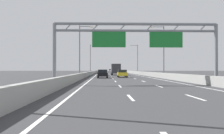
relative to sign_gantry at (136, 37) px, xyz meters
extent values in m
plane|color=#38383A|center=(-0.03, 76.06, -4.83)|extent=(260.00, 260.00, 0.00)
cube|color=white|center=(-1.83, -11.44, -4.83)|extent=(0.16, 3.00, 0.01)
cube|color=white|center=(-1.83, -2.44, -4.83)|extent=(0.16, 3.00, 0.01)
cube|color=white|center=(-1.83, 6.56, -4.83)|extent=(0.16, 3.00, 0.01)
cube|color=white|center=(-1.83, 15.56, -4.83)|extent=(0.16, 3.00, 0.01)
cube|color=white|center=(-1.83, 24.56, -4.83)|extent=(0.16, 3.00, 0.01)
cube|color=white|center=(-1.83, 33.56, -4.83)|extent=(0.16, 3.00, 0.01)
cube|color=white|center=(-1.83, 42.56, -4.83)|extent=(0.16, 3.00, 0.01)
cube|color=white|center=(-1.83, 51.56, -4.83)|extent=(0.16, 3.00, 0.01)
cube|color=white|center=(-1.83, 60.56, -4.83)|extent=(0.16, 3.00, 0.01)
cube|color=white|center=(-1.83, 69.56, -4.83)|extent=(0.16, 3.00, 0.01)
cube|color=white|center=(-1.83, 78.56, -4.83)|extent=(0.16, 3.00, 0.01)
cube|color=white|center=(-1.83, 87.56, -4.83)|extent=(0.16, 3.00, 0.01)
cube|color=white|center=(-1.83, 96.56, -4.83)|extent=(0.16, 3.00, 0.01)
cube|color=white|center=(-1.83, 105.56, -4.83)|extent=(0.16, 3.00, 0.01)
cube|color=white|center=(-1.83, 114.56, -4.83)|extent=(0.16, 3.00, 0.01)
cube|color=white|center=(-1.83, 123.56, -4.83)|extent=(0.16, 3.00, 0.01)
cube|color=white|center=(-1.83, 132.56, -4.83)|extent=(0.16, 3.00, 0.01)
cube|color=white|center=(1.77, -11.44, -4.83)|extent=(0.16, 3.00, 0.01)
cube|color=white|center=(1.77, -2.44, -4.83)|extent=(0.16, 3.00, 0.01)
cube|color=white|center=(1.77, 6.56, -4.83)|extent=(0.16, 3.00, 0.01)
cube|color=white|center=(1.77, 15.56, -4.83)|extent=(0.16, 3.00, 0.01)
cube|color=white|center=(1.77, 24.56, -4.83)|extent=(0.16, 3.00, 0.01)
cube|color=white|center=(1.77, 33.56, -4.83)|extent=(0.16, 3.00, 0.01)
cube|color=white|center=(1.77, 42.56, -4.83)|extent=(0.16, 3.00, 0.01)
cube|color=white|center=(1.77, 51.56, -4.83)|extent=(0.16, 3.00, 0.01)
cube|color=white|center=(1.77, 60.56, -4.83)|extent=(0.16, 3.00, 0.01)
cube|color=white|center=(1.77, 69.56, -4.83)|extent=(0.16, 3.00, 0.01)
cube|color=white|center=(1.77, 78.56, -4.83)|extent=(0.16, 3.00, 0.01)
cube|color=white|center=(1.77, 87.56, -4.83)|extent=(0.16, 3.00, 0.01)
cube|color=white|center=(1.77, 96.56, -4.83)|extent=(0.16, 3.00, 0.01)
cube|color=white|center=(1.77, 105.56, -4.83)|extent=(0.16, 3.00, 0.01)
cube|color=white|center=(1.77, 114.56, -4.83)|extent=(0.16, 3.00, 0.01)
cube|color=white|center=(1.77, 123.56, -4.83)|extent=(0.16, 3.00, 0.01)
cube|color=white|center=(1.77, 132.56, -4.83)|extent=(0.16, 3.00, 0.01)
cube|color=white|center=(-5.28, 64.06, -4.83)|extent=(0.16, 176.00, 0.01)
cube|color=white|center=(5.22, 64.06, -4.83)|extent=(0.16, 176.00, 0.01)
cube|color=#9E9E99|center=(-6.93, 86.06, -4.36)|extent=(0.45, 220.00, 0.95)
cube|color=#9E9E99|center=(6.87, 86.06, -4.36)|extent=(0.45, 220.00, 0.95)
cylinder|color=gray|center=(-8.31, 0.00, -1.73)|extent=(0.36, 0.36, 6.20)
cylinder|color=gray|center=(8.24, 0.00, -1.73)|extent=(0.36, 0.36, 6.20)
cylinder|color=gray|center=(-0.03, 0.00, 1.37)|extent=(16.54, 0.32, 0.32)
cylinder|color=gray|center=(-0.03, 0.00, 0.67)|extent=(16.54, 0.26, 0.26)
cylinder|color=gray|center=(-6.93, 0.00, 1.02)|extent=(0.74, 0.10, 0.74)
cylinder|color=gray|center=(-4.17, 0.00, 1.02)|extent=(0.74, 0.10, 0.74)
cylinder|color=gray|center=(-1.41, 0.00, 1.02)|extent=(0.74, 0.10, 0.74)
cylinder|color=gray|center=(1.34, 0.00, 1.02)|extent=(0.74, 0.10, 0.74)
cylinder|color=gray|center=(4.10, 0.00, 1.02)|extent=(0.74, 0.10, 0.74)
cylinder|color=gray|center=(6.86, 0.00, 1.02)|extent=(0.74, 0.10, 0.74)
cube|color=#19752D|center=(-2.80, 0.00, -0.23)|extent=(3.40, 0.12, 1.60)
cube|color=#19752D|center=(3.04, 0.00, -0.23)|extent=(3.40, 0.12, 1.60)
cylinder|color=slate|center=(-7.73, 19.99, -0.08)|extent=(0.20, 0.20, 9.50)
cylinder|color=slate|center=(-6.63, 19.99, 4.52)|extent=(2.20, 0.12, 0.12)
cube|color=#F2EAC6|center=(-5.53, 19.99, 4.42)|extent=(0.56, 0.28, 0.20)
cylinder|color=slate|center=(7.67, 19.99, -0.08)|extent=(0.20, 0.20, 9.50)
cylinder|color=slate|center=(6.57, 19.99, 4.52)|extent=(2.20, 0.12, 0.12)
cube|color=#F2EAC6|center=(5.47, 19.99, 4.42)|extent=(0.56, 0.28, 0.20)
cylinder|color=slate|center=(-7.73, 55.40, -0.08)|extent=(0.20, 0.20, 9.50)
cylinder|color=slate|center=(-6.63, 55.40, 4.52)|extent=(2.20, 0.12, 0.12)
cube|color=#F2EAC6|center=(-5.53, 55.40, 4.42)|extent=(0.56, 0.28, 0.20)
cylinder|color=slate|center=(7.67, 55.40, -0.08)|extent=(0.20, 0.20, 9.50)
cylinder|color=slate|center=(6.57, 55.40, 4.52)|extent=(2.20, 0.12, 0.12)
cube|color=#F2EAC6|center=(5.47, 55.40, 4.42)|extent=(0.56, 0.28, 0.20)
cube|color=silver|center=(0.04, 108.46, -4.18)|extent=(1.73, 4.17, 0.67)
cube|color=black|center=(0.04, 108.07, -3.58)|extent=(1.52, 1.69, 0.53)
cylinder|color=black|center=(-0.72, 110.00, -4.51)|extent=(0.22, 0.64, 0.64)
cylinder|color=black|center=(0.79, 110.00, -4.51)|extent=(0.22, 0.64, 0.64)
cylinder|color=black|center=(-0.72, 106.93, -4.51)|extent=(0.22, 0.64, 0.64)
cylinder|color=black|center=(0.79, 106.93, -4.51)|extent=(0.22, 0.64, 0.64)
cube|color=#2347AD|center=(-3.52, 30.82, -4.21)|extent=(1.87, 4.27, 0.61)
cube|color=black|center=(-3.52, 30.60, -3.64)|extent=(1.65, 1.93, 0.52)
cylinder|color=black|center=(-4.35, 32.41, -4.51)|extent=(0.22, 0.64, 0.64)
cylinder|color=black|center=(-2.69, 32.41, -4.51)|extent=(0.22, 0.64, 0.64)
cylinder|color=black|center=(-4.35, 29.24, -4.51)|extent=(0.22, 0.64, 0.64)
cylinder|color=black|center=(-2.69, 29.24, -4.51)|extent=(0.22, 0.64, 0.64)
cube|color=black|center=(-3.54, 19.29, -4.20)|extent=(1.82, 4.62, 0.64)
cube|color=black|center=(-3.54, 19.09, -3.60)|extent=(1.60, 2.08, 0.54)
cylinder|color=black|center=(-4.34, 21.05, -4.51)|extent=(0.22, 0.64, 0.64)
cylinder|color=black|center=(-2.74, 21.05, -4.51)|extent=(0.22, 0.64, 0.64)
cylinder|color=black|center=(-4.34, 17.53, -4.51)|extent=(0.22, 0.64, 0.64)
cylinder|color=black|center=(-2.74, 17.53, -4.51)|extent=(0.22, 0.64, 0.64)
cube|color=yellow|center=(0.21, 22.76, -4.20)|extent=(1.73, 4.69, 0.64)
cube|color=black|center=(0.21, 22.08, -3.62)|extent=(1.52, 2.08, 0.51)
cylinder|color=black|center=(-0.55, 24.55, -4.51)|extent=(0.22, 0.64, 0.64)
cylinder|color=black|center=(0.96, 24.55, -4.51)|extent=(0.22, 0.64, 0.64)
cylinder|color=black|center=(-0.55, 20.97, -4.51)|extent=(0.22, 0.64, 0.64)
cylinder|color=black|center=(0.96, 20.97, -4.51)|extent=(0.22, 0.64, 0.64)
cube|color=orange|center=(3.60, 85.92, -4.16)|extent=(1.71, 4.16, 0.70)
cube|color=black|center=(3.60, 86.11, -3.57)|extent=(1.50, 1.99, 0.49)
cylinder|color=black|center=(2.86, 87.45, -4.51)|extent=(0.22, 0.64, 0.64)
cylinder|color=black|center=(4.35, 87.45, -4.51)|extent=(0.22, 0.64, 0.64)
cylinder|color=black|center=(2.86, 84.38, -4.51)|extent=(0.22, 0.64, 0.64)
cylinder|color=black|center=(4.35, 84.38, -4.51)|extent=(0.22, 0.64, 0.64)
cube|color=#1E7A38|center=(-3.74, 38.57, -4.20)|extent=(1.75, 4.23, 0.63)
cube|color=black|center=(-3.74, 38.69, -3.63)|extent=(1.54, 1.73, 0.51)
cylinder|color=black|center=(-4.50, 40.14, -4.51)|extent=(0.22, 0.64, 0.64)
cylinder|color=black|center=(-2.97, 40.14, -4.51)|extent=(0.22, 0.64, 0.64)
cylinder|color=black|center=(-4.50, 37.00, -4.51)|extent=(0.22, 0.64, 0.64)
cylinder|color=black|center=(-2.97, 37.00, -4.51)|extent=(0.22, 0.64, 0.64)
cube|color=red|center=(3.68, 100.10, -4.19)|extent=(1.74, 4.57, 0.66)
cube|color=black|center=(3.68, 100.25, -3.64)|extent=(1.53, 1.92, 0.44)
cylinder|color=black|center=(2.92, 101.83, -4.51)|extent=(0.22, 0.64, 0.64)
cylinder|color=black|center=(4.45, 101.83, -4.51)|extent=(0.22, 0.64, 0.64)
cylinder|color=black|center=(2.92, 98.37, -4.51)|extent=(0.22, 0.64, 0.64)
cylinder|color=black|center=(4.45, 98.37, -4.51)|extent=(0.22, 0.64, 0.64)
cube|color=silver|center=(-0.19, 44.17, -3.35)|extent=(2.32, 2.28, 2.02)
cube|color=#333338|center=(-0.19, 40.00, -3.13)|extent=(2.32, 5.66, 2.46)
cylinder|color=black|center=(-1.21, 44.41, -4.35)|extent=(0.28, 0.96, 0.96)
cylinder|color=black|center=(0.83, 44.41, -4.35)|extent=(0.28, 0.96, 0.96)
cylinder|color=black|center=(-1.21, 38.57, -4.35)|extent=(0.28, 0.96, 0.96)
cylinder|color=black|center=(0.83, 38.57, -4.35)|extent=(0.28, 0.96, 0.96)
camera|label=1|loc=(-3.30, -25.12, -3.25)|focal=39.78mm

